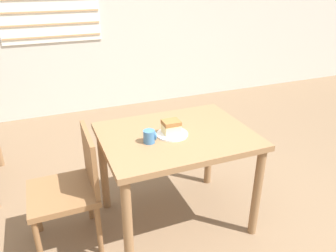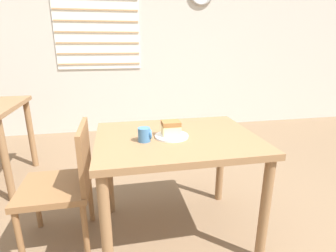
{
  "view_description": "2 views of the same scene",
  "coord_description": "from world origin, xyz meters",
  "px_view_note": "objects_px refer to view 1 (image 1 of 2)",
  "views": [
    {
      "loc": [
        -0.64,
        -1.28,
        1.71
      ],
      "look_at": [
        0.1,
        0.57,
        0.78
      ],
      "focal_mm": 35.0,
      "sensor_mm": 36.0,
      "label": 1
    },
    {
      "loc": [
        -0.21,
        -0.99,
        1.28
      ],
      "look_at": [
        0.08,
        0.5,
        0.81
      ],
      "focal_mm": 28.0,
      "sensor_mm": 36.0,
      "label": 2
    }
  ],
  "objects_px": {
    "plate": "(172,134)",
    "cake_slice": "(171,127)",
    "dining_table_near": "(176,147)",
    "coffee_mug": "(150,136)",
    "chair_near_window": "(72,186)"
  },
  "relations": [
    {
      "from": "plate",
      "to": "cake_slice",
      "type": "relative_size",
      "value": 1.86
    },
    {
      "from": "plate",
      "to": "cake_slice",
      "type": "bearing_deg",
      "value": 97.88
    },
    {
      "from": "cake_slice",
      "to": "plate",
      "type": "bearing_deg",
      "value": -82.12
    },
    {
      "from": "cake_slice",
      "to": "dining_table_near",
      "type": "bearing_deg",
      "value": -3.96
    },
    {
      "from": "dining_table_near",
      "to": "cake_slice",
      "type": "distance_m",
      "value": 0.17
    },
    {
      "from": "cake_slice",
      "to": "coffee_mug",
      "type": "bearing_deg",
      "value": -161.86
    },
    {
      "from": "dining_table_near",
      "to": "cake_slice",
      "type": "height_order",
      "value": "cake_slice"
    },
    {
      "from": "plate",
      "to": "cake_slice",
      "type": "xyz_separation_m",
      "value": [
        -0.0,
        0.01,
        0.05
      ]
    },
    {
      "from": "chair_near_window",
      "to": "cake_slice",
      "type": "bearing_deg",
      "value": 84.95
    },
    {
      "from": "dining_table_near",
      "to": "cake_slice",
      "type": "bearing_deg",
      "value": 176.04
    },
    {
      "from": "dining_table_near",
      "to": "cake_slice",
      "type": "relative_size",
      "value": 8.95
    },
    {
      "from": "chair_near_window",
      "to": "coffee_mug",
      "type": "bearing_deg",
      "value": 77.05
    },
    {
      "from": "plate",
      "to": "coffee_mug",
      "type": "bearing_deg",
      "value": -166.08
    },
    {
      "from": "cake_slice",
      "to": "chair_near_window",
      "type": "bearing_deg",
      "value": 174.95
    },
    {
      "from": "dining_table_near",
      "to": "chair_near_window",
      "type": "relative_size",
      "value": 1.25
    }
  ]
}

